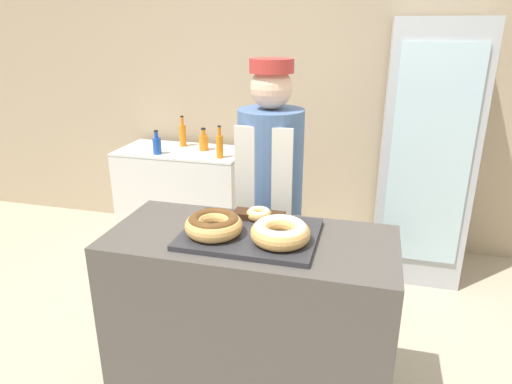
# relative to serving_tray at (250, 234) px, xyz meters

# --- Properties ---
(wall_back) EXTENTS (8.00, 0.06, 2.70)m
(wall_back) POSITION_rel_serving_tray_xyz_m (0.00, 2.13, 0.37)
(wall_back) COLOR tan
(wall_back) RESTS_ON ground_plane
(display_counter) EXTENTS (1.32, 0.59, 0.96)m
(display_counter) POSITION_rel_serving_tray_xyz_m (0.00, 0.00, -0.49)
(display_counter) COLOR #4C4742
(display_counter) RESTS_ON ground_plane
(serving_tray) EXTENTS (0.60, 0.46, 0.02)m
(serving_tray) POSITION_rel_serving_tray_xyz_m (0.00, 0.00, 0.00)
(serving_tray) COLOR #2D2D33
(serving_tray) RESTS_ON display_counter
(donut_chocolate_glaze) EXTENTS (0.26, 0.26, 0.09)m
(donut_chocolate_glaze) POSITION_rel_serving_tray_xyz_m (-0.15, -0.06, 0.06)
(donut_chocolate_glaze) COLOR tan
(donut_chocolate_glaze) RESTS_ON serving_tray
(donut_light_glaze) EXTENTS (0.26, 0.26, 0.09)m
(donut_light_glaze) POSITION_rel_serving_tray_xyz_m (0.15, -0.06, 0.06)
(donut_light_glaze) COLOR tan
(donut_light_glaze) RESTS_ON serving_tray
(donut_mini_center) EXTENTS (0.12, 0.12, 0.05)m
(donut_mini_center) POSITION_rel_serving_tray_xyz_m (0.00, 0.16, 0.04)
(donut_mini_center) COLOR tan
(donut_mini_center) RESTS_ON serving_tray
(brownie_back_left) EXTENTS (0.09, 0.09, 0.03)m
(brownie_back_left) POSITION_rel_serving_tray_xyz_m (-0.08, 0.16, 0.03)
(brownie_back_left) COLOR #382111
(brownie_back_left) RESTS_ON serving_tray
(brownie_back_right) EXTENTS (0.09, 0.09, 0.03)m
(brownie_back_right) POSITION_rel_serving_tray_xyz_m (0.08, 0.16, 0.03)
(brownie_back_right) COLOR #382111
(brownie_back_right) RESTS_ON serving_tray
(baker_person) EXTENTS (0.37, 0.37, 1.71)m
(baker_person) POSITION_rel_serving_tray_xyz_m (-0.04, 0.58, -0.07)
(baker_person) COLOR #4C4C51
(baker_person) RESTS_ON ground_plane
(beverage_fridge) EXTENTS (0.65, 0.67, 1.92)m
(beverage_fridge) POSITION_rel_serving_tray_xyz_m (0.89, 1.74, -0.01)
(beverage_fridge) COLOR #ADB2B7
(beverage_fridge) RESTS_ON ground_plane
(chest_freezer) EXTENTS (1.09, 0.56, 0.85)m
(chest_freezer) POSITION_rel_serving_tray_xyz_m (-1.11, 1.75, -0.55)
(chest_freezer) COLOR silver
(chest_freezer) RESTS_ON ground_plane
(bottle_orange) EXTENTS (0.06, 0.06, 0.27)m
(bottle_orange) POSITION_rel_serving_tray_xyz_m (-0.70, 1.60, -0.02)
(bottle_orange) COLOR orange
(bottle_orange) RESTS_ON chest_freezer
(bottle_blue) EXTENTS (0.07, 0.07, 0.20)m
(bottle_blue) POSITION_rel_serving_tray_xyz_m (-1.25, 1.58, -0.05)
(bottle_blue) COLOR #1E4CB2
(bottle_blue) RESTS_ON chest_freezer
(bottle_orange_b) EXTENTS (0.06, 0.06, 0.27)m
(bottle_orange_b) POSITION_rel_serving_tray_xyz_m (-1.14, 1.88, -0.02)
(bottle_orange_b) COLOR orange
(bottle_orange_b) RESTS_ON chest_freezer
(bottle_orange_b_b) EXTENTS (0.08, 0.08, 0.20)m
(bottle_orange_b_b) POSITION_rel_serving_tray_xyz_m (-0.91, 1.79, -0.05)
(bottle_orange_b_b) COLOR orange
(bottle_orange_b_b) RESTS_ON chest_freezer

